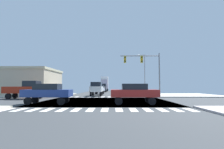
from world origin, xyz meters
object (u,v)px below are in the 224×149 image
pickup_leading_1 (26,89)px  bank_building (25,82)px  sedan_outer_3 (48,92)px  traffic_signal_mast (144,65)px  sedan_queued_2 (134,92)px  street_lamp (144,70)px  sedan_farside_1 (100,89)px  box_truck_middle_1 (105,83)px  suv_nearside_1 (103,87)px  suv_crossing_2 (97,88)px

pickup_leading_1 → bank_building: bearing=-152.0°
bank_building → sedan_outer_3: bank_building is taller
traffic_signal_mast → sedan_outer_3: 15.40m
bank_building → sedan_queued_2: bearing=-42.8°
street_lamp → sedan_farside_1: bearing=-176.5°
street_lamp → sedan_queued_2: 22.59m
box_truck_middle_1 → sedan_queued_2: bearing=96.4°
street_lamp → sedan_outer_3: (-12.66, -21.75, -3.95)m
street_lamp → sedan_farside_1: 10.25m
sedan_queued_2 → sedan_outer_3: 8.00m
sedan_outer_3 → pickup_leading_1: bearing=37.8°
street_lamp → traffic_signal_mast: bearing=-99.3°
sedan_queued_2 → pickup_leading_1: (-13.42, 7.00, 0.17)m
bank_building → sedan_farside_1: bank_building is taller
traffic_signal_mast → sedan_queued_2: size_ratio=1.55×
traffic_signal_mast → box_truck_middle_1: (-7.57, 32.12, -2.34)m
bank_building → suv_nearside_1: size_ratio=2.90×
suv_crossing_2 → box_truck_middle_1: box_truck_middle_1 is taller
suv_nearside_1 → pickup_leading_1: (-8.64, -27.04, -0.10)m
suv_crossing_2 → bank_building: bearing=-15.1°
bank_building → suv_crossing_2: 14.88m
box_truck_middle_1 → sedan_outer_3: size_ratio=1.67×
box_truck_middle_1 → sedan_farside_1: bearing=90.0°
traffic_signal_mast → sedan_farside_1: bearing=124.9°
sedan_queued_2 → pickup_leading_1: pickup_leading_1 is taller
street_lamp → suv_nearside_1: bearing=127.5°
suv_crossing_2 → sedan_outer_3: 14.22m
sedan_outer_3 → sedan_queued_2: bearing=-90.0°
pickup_leading_1 → suv_crossing_2: bearing=128.4°
sedan_farside_1 → sedan_queued_2: 21.70m
pickup_leading_1 → sedan_outer_3: size_ratio=1.19×
suv_crossing_2 → pickup_leading_1: size_ratio=0.90×
bank_building → pickup_leading_1: bank_building is taller
traffic_signal_mast → suv_crossing_2: bearing=155.0°
suv_nearside_1 → sedan_farside_1: 12.88m
pickup_leading_1 → suv_nearside_1: bearing=162.3°
suv_nearside_1 → sedan_farside_1: bearing=90.0°
sedan_queued_2 → box_truck_middle_1: 42.73m
sedan_queued_2 → sedan_outer_3: bearing=90.0°
pickup_leading_1 → sedan_outer_3: (5.43, -7.00, -0.17)m
suv_nearside_1 → box_truck_middle_1: box_truck_middle_1 is taller
sedan_queued_2 → sedan_outer_3: same height
sedan_queued_2 → pickup_leading_1: size_ratio=0.84×
suv_crossing_2 → traffic_signal_mast: bearing=155.0°
street_lamp → bank_building: size_ratio=0.64×
suv_nearside_1 → suv_crossing_2: size_ratio=1.00×
bank_building → sedan_queued_2: bank_building is taller
sedan_queued_2 → box_truck_middle_1: box_truck_middle_1 is taller
bank_building → suv_nearside_1: (14.33, 16.33, -1.09)m
sedan_queued_2 → box_truck_middle_1: size_ratio=0.60×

